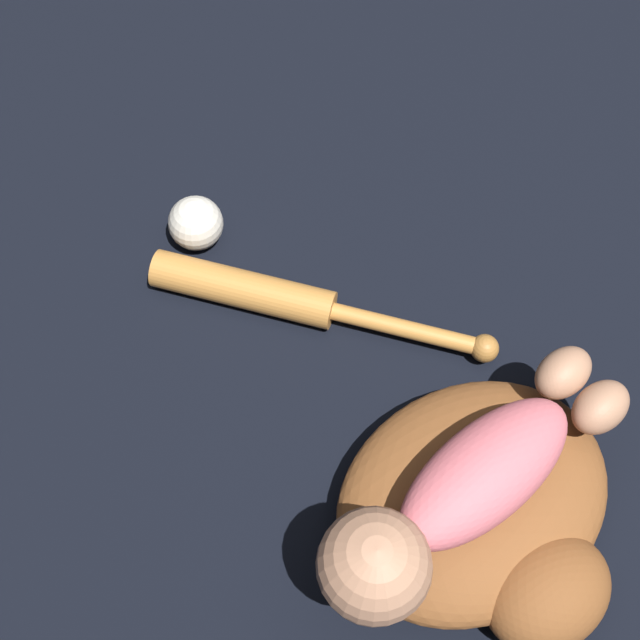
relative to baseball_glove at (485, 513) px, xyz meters
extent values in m
plane|color=black|center=(-0.05, -0.04, -0.05)|extent=(6.00, 6.00, 0.00)
ellipsoid|color=brown|center=(-0.01, -0.02, 0.00)|extent=(0.39, 0.36, 0.09)
ellipsoid|color=brown|center=(0.04, 0.09, 0.00)|extent=(0.18, 0.16, 0.09)
ellipsoid|color=#D16670|center=(-0.01, -0.02, 0.08)|extent=(0.24, 0.16, 0.07)
sphere|color=tan|center=(0.14, -0.06, 0.10)|extent=(0.11, 0.11, 0.11)
ellipsoid|color=tan|center=(-0.14, 0.05, 0.07)|extent=(0.08, 0.07, 0.05)
ellipsoid|color=tan|center=(-0.16, 0.00, 0.07)|extent=(0.08, 0.07, 0.05)
cylinder|color=#C6843D|center=(-0.10, -0.39, -0.02)|extent=(0.12, 0.24, 0.05)
cylinder|color=#C6843D|center=(-0.16, -0.19, -0.02)|extent=(0.08, 0.19, 0.02)
sphere|color=#A97034|center=(-0.19, -0.10, -0.02)|extent=(0.04, 0.04, 0.04)
sphere|color=silver|center=(-0.14, -0.49, -0.01)|extent=(0.07, 0.07, 0.07)
camera|label=1|loc=(0.33, 0.01, 0.94)|focal=50.00mm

